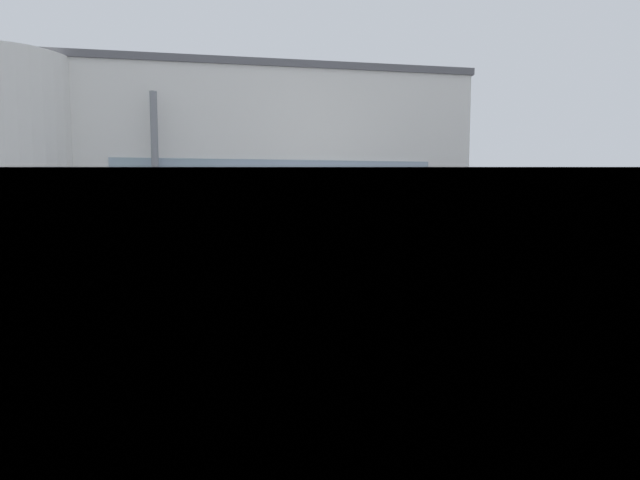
{
  "coord_description": "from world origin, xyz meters",
  "views": [
    {
      "loc": [
        -0.61,
        -14.63,
        2.69
      ],
      "look_at": [
        1.77,
        -0.48,
        1.5
      ],
      "focal_mm": 26.98,
      "sensor_mm": 36.0,
      "label": 1
    }
  ],
  "objects": [
    {
      "name": "ground_plane",
      "position": [
        0.0,
        0.0,
        -0.01
      ],
      "size": [
        80.0,
        90.0,
        0.02
      ],
      "primitive_type": "cube",
      "color": "#2B2B2D",
      "rests_on": "ground"
    },
    {
      "name": "bay_paint_stripes",
      "position": [
        2.0,
        -4.2,
        0.0
      ],
      "size": [
        4.4,
        3.96,
        0.01
      ],
      "color": "silver",
      "rests_on": "ground"
    },
    {
      "name": "terminal_building",
      "position": [
        -0.68,
        11.59,
        4.28
      ],
      "size": [
        21.29,
        13.8,
        8.58
      ],
      "color": "silver",
      "rests_on": "ground"
    },
    {
      "name": "entry_support_column",
      "position": [
        -3.88,
        5.4,
        3.47
      ],
      "size": [
        0.28,
        0.28,
        6.94
      ],
      "primitive_type": "cylinder",
      "color": "slate",
      "rests_on": "ground"
    },
    {
      "name": "bus_main_foreground",
      "position": [
        2.95,
        -2.51,
        1.34
      ],
      "size": [
        3.03,
        12.4,
        2.7
      ],
      "color": "silver",
      "rests_on": "ground"
    },
    {
      "name": "passenger_near_column",
      "position": [
        -3.08,
        4.7,
        0.93
      ],
      "size": [
        0.54,
        0.37,
        1.68
      ],
      "color": "#2D2D33",
      "rests_on": "ground"
    },
    {
      "name": "passenger_by_doorway",
      "position": [
        -1.96,
        5.08,
        0.96
      ],
      "size": [
        0.59,
        0.38,
        1.68
      ],
      "color": "#1E2338",
      "rests_on": "ground"
    }
  ]
}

